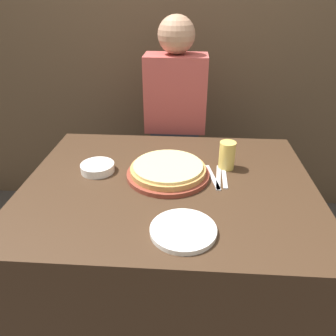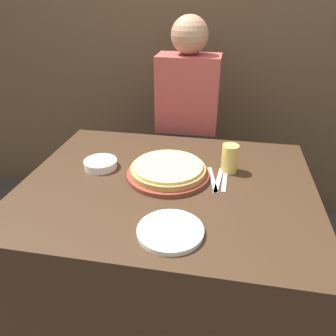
{
  "view_description": "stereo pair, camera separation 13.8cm",
  "coord_description": "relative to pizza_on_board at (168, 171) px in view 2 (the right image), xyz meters",
  "views": [
    {
      "loc": [
        0.08,
        -1.16,
        1.47
      ],
      "look_at": [
        -0.01,
        0.05,
        0.81
      ],
      "focal_mm": 35.0,
      "sensor_mm": 36.0,
      "label": 1
    },
    {
      "loc": [
        0.21,
        -1.15,
        1.47
      ],
      "look_at": [
        -0.01,
        0.05,
        0.81
      ],
      "focal_mm": 35.0,
      "sensor_mm": 36.0,
      "label": 2
    }
  ],
  "objects": [
    {
      "name": "ground_plane",
      "position": [
        0.01,
        -0.05,
        -0.79
      ],
      "size": [
        12.0,
        12.0,
        0.0
      ],
      "primitive_type": "plane",
      "color": "#38332D"
    },
    {
      "name": "back_wall",
      "position": [
        0.01,
        1.01,
        0.51
      ],
      "size": [
        6.0,
        0.05,
        2.6
      ],
      "color": "brown",
      "rests_on": "ground_plane"
    },
    {
      "name": "dining_table",
      "position": [
        0.01,
        -0.05,
        -0.41
      ],
      "size": [
        1.2,
        0.97,
        0.77
      ],
      "color": "#3D2819",
      "rests_on": "ground_plane"
    },
    {
      "name": "pizza_on_board",
      "position": [
        0.0,
        0.0,
        0.0
      ],
      "size": [
        0.35,
        0.35,
        0.06
      ],
      "color": "brown",
      "rests_on": "dining_table"
    },
    {
      "name": "beer_glass",
      "position": [
        0.25,
        0.09,
        0.04
      ],
      "size": [
        0.07,
        0.07,
        0.13
      ],
      "color": "#E5C65B",
      "rests_on": "dining_table"
    },
    {
      "name": "dinner_plate",
      "position": [
        0.08,
        -0.37,
        -0.02
      ],
      "size": [
        0.22,
        0.22,
        0.02
      ],
      "color": "white",
      "rests_on": "dining_table"
    },
    {
      "name": "side_bowl",
      "position": [
        -0.31,
        0.02,
        -0.01
      ],
      "size": [
        0.15,
        0.15,
        0.04
      ],
      "color": "white",
      "rests_on": "dining_table"
    },
    {
      "name": "fork",
      "position": [
        0.19,
        0.0,
        -0.02
      ],
      "size": [
        0.06,
        0.21,
        0.0
      ],
      "color": "silver",
      "rests_on": "dining_table"
    },
    {
      "name": "dinner_knife",
      "position": [
        0.22,
        0.0,
        -0.02
      ],
      "size": [
        0.03,
        0.21,
        0.0
      ],
      "color": "silver",
      "rests_on": "dining_table"
    },
    {
      "name": "spoon",
      "position": [
        0.24,
        0.0,
        -0.02
      ],
      "size": [
        0.02,
        0.18,
        0.0
      ],
      "color": "silver",
      "rests_on": "dining_table"
    },
    {
      "name": "diner_person",
      "position": [
        0.0,
        0.61,
        -0.11
      ],
      "size": [
        0.34,
        0.2,
        1.36
      ],
      "color": "#33333D",
      "rests_on": "ground_plane"
    }
  ]
}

